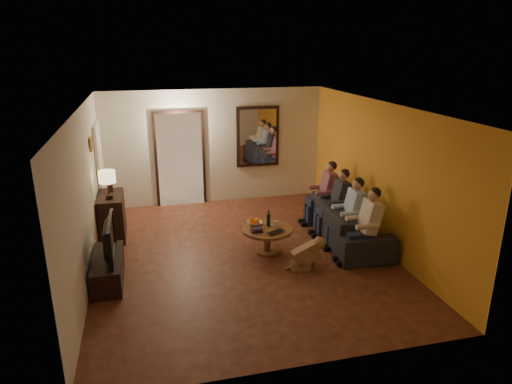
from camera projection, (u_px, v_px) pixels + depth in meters
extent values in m
cube|color=#441D12|center=(244.00, 255.00, 8.03)|extent=(5.00, 6.00, 0.01)
cube|color=white|center=(242.00, 106.00, 7.22)|extent=(5.00, 6.00, 0.01)
cube|color=beige|center=(215.00, 147.00, 10.39)|extent=(5.00, 0.02, 2.60)
cube|color=beige|center=(303.00, 265.00, 4.85)|extent=(5.00, 0.02, 2.60)
cube|color=beige|center=(85.00, 196.00, 7.05)|extent=(0.02, 6.00, 2.60)
cube|color=beige|center=(379.00, 175.00, 8.19)|extent=(0.02, 6.00, 2.60)
cube|color=gold|center=(378.00, 175.00, 8.19)|extent=(0.01, 6.00, 2.60)
cube|color=#FFE0A5|center=(180.00, 160.00, 10.27)|extent=(1.00, 0.06, 2.10)
cube|color=black|center=(180.00, 160.00, 10.26)|extent=(1.12, 0.04, 2.22)
cube|color=silver|center=(192.00, 166.00, 10.37)|extent=(0.45, 0.03, 1.70)
cube|color=black|center=(258.00, 137.00, 10.52)|extent=(1.00, 0.05, 1.40)
cube|color=white|center=(258.00, 137.00, 10.49)|extent=(0.86, 0.02, 1.26)
cube|color=white|center=(101.00, 174.00, 9.27)|extent=(0.06, 0.85, 2.04)
cube|color=#B28C33|center=(91.00, 144.00, 8.09)|extent=(0.03, 0.28, 0.24)
cube|color=brown|center=(92.00, 144.00, 8.09)|extent=(0.01, 0.22, 0.18)
cube|color=black|center=(112.00, 216.00, 8.66)|extent=(0.45, 0.95, 0.85)
cube|color=black|center=(108.00, 269.00, 7.09)|extent=(0.45, 1.23, 0.41)
imported|color=black|center=(104.00, 239.00, 6.93)|extent=(1.05, 0.14, 0.60)
imported|color=black|center=(348.00, 222.00, 8.57)|extent=(2.48, 1.16, 0.70)
cylinder|color=brown|center=(267.00, 240.00, 8.09)|extent=(0.94, 0.94, 0.45)
imported|color=white|center=(254.00, 223.00, 8.17)|extent=(0.26, 0.26, 0.06)
cylinder|color=silver|center=(276.00, 224.00, 8.09)|extent=(0.06, 0.06, 0.10)
imported|color=black|center=(277.00, 233.00, 7.78)|extent=(0.39, 0.34, 0.03)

